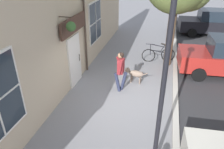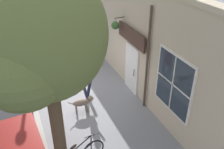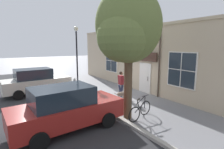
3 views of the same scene
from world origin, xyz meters
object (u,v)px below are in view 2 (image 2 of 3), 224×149
(pedestrian_walking, at_px, (87,78))
(street_tree_by_curb, at_px, (39,44))
(dog_on_leash, at_px, (83,102))
(street_lamp, at_px, (27,9))
(fire_hydrant, at_px, (33,59))

(pedestrian_walking, relative_size, street_tree_by_curb, 0.29)
(pedestrian_walking, xyz_separation_m, dog_on_leash, (0.45, 0.80, -0.56))
(pedestrian_walking, distance_m, dog_on_leash, 1.07)
(street_lamp, bearing_deg, pedestrian_walking, 115.20)
(pedestrian_walking, height_order, street_lamp, street_lamp)
(pedestrian_walking, height_order, dog_on_leash, pedestrian_walking)
(dog_on_leash, relative_size, fire_hydrant, 1.36)
(dog_on_leash, xyz_separation_m, street_tree_by_curb, (1.48, 2.27, 3.56))
(street_lamp, xyz_separation_m, fire_hydrant, (0.10, -0.44, -2.67))
(street_tree_by_curb, height_order, street_lamp, street_tree_by_curb)
(dog_on_leash, bearing_deg, street_lamp, -74.55)
(pedestrian_walking, relative_size, dog_on_leash, 1.58)
(dog_on_leash, height_order, street_tree_by_curb, street_tree_by_curb)
(pedestrian_walking, relative_size, fire_hydrant, 2.16)
(dog_on_leash, height_order, street_lamp, street_lamp)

